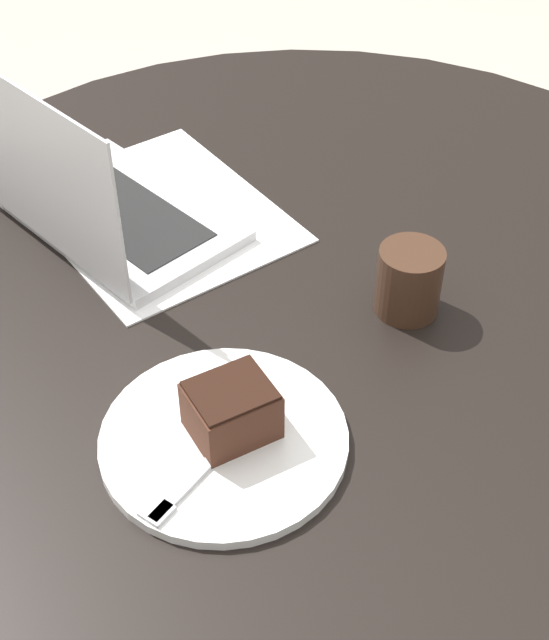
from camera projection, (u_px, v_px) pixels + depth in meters
ground_plane at (304, 581)px, 1.66m from camera, size 12.00×12.00×0.00m
dining_table at (314, 354)px, 1.26m from camera, size 1.25×1.25×0.76m
paper_document at (158, 215)px, 1.23m from camera, size 0.46×0.44×0.00m
plate at (222, 439)px, 0.93m from camera, size 0.26×0.26×0.01m
cake_slice at (231, 410)px, 0.91m from camera, size 0.11×0.11×0.06m
fork at (192, 475)px, 0.88m from camera, size 0.06×0.17×0.00m
coffee_glass at (409, 281)px, 1.06m from camera, size 0.08×0.08×0.09m
laptop at (98, 203)px, 1.18m from camera, size 0.39×0.33×0.24m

